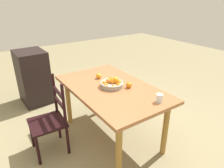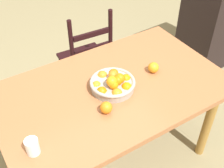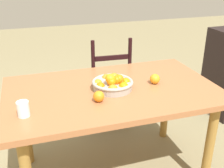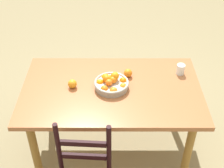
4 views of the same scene
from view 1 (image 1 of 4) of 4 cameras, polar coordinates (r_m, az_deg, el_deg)
name	(u,v)px [view 1 (image 1 of 4)]	position (r m, az deg, el deg)	size (l,w,h in m)	color
ground_plane	(111,135)	(3.02, -0.18, -14.31)	(12.00, 12.00, 0.00)	#877C58
dining_table	(111,93)	(2.65, -0.20, -2.69)	(1.55, 0.94, 0.78)	#A1633C
chair_near_window	(51,121)	(2.66, -16.94, -9.86)	(0.44, 0.44, 0.97)	black
cabinet	(33,77)	(3.96, -21.33, 1.82)	(0.59, 0.48, 0.97)	black
fruit_bowl	(112,83)	(2.59, 0.05, 0.14)	(0.30, 0.30, 0.13)	#A09B92
orange_loose_0	(129,85)	(2.58, 4.78, -0.29)	(0.08, 0.08, 0.08)	orange
orange_loose_1	(99,76)	(2.86, -3.78, 2.30)	(0.08, 0.08, 0.08)	orange
drinking_glass	(159,98)	(2.29, 13.20, -3.90)	(0.07, 0.07, 0.10)	silver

